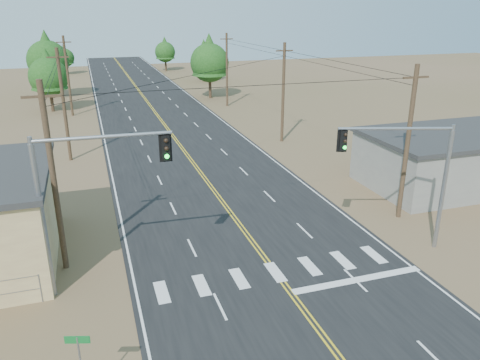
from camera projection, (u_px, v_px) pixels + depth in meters
name	position (u px, v px, depth m)	size (l,w,h in m)	color
road	(188.00, 155.00, 44.29)	(15.00, 200.00, 0.02)	black
building_right	(462.00, 159.00, 36.66)	(15.00, 8.00, 4.00)	gray
utility_pole_left_near	(53.00, 178.00, 23.40)	(1.80, 0.30, 10.00)	#4C3826
utility_pole_left_mid	(64.00, 105.00, 41.25)	(1.80, 0.30, 10.00)	#4C3826
utility_pole_left_far	(68.00, 76.00, 59.09)	(1.80, 0.30, 10.00)	#4C3826
utility_pole_right_near	(408.00, 143.00, 29.53)	(1.80, 0.30, 10.00)	#4C3826
utility_pole_right_mid	(283.00, 92.00, 47.38)	(1.80, 0.30, 10.00)	#4C3826
utility_pole_right_far	(227.00, 69.00, 65.22)	(1.80, 0.30, 10.00)	#4C3826
signal_mast_left	(80.00, 189.00, 21.36)	(6.23, 0.71, 7.92)	gray
signal_mast_right	(414.00, 167.00, 25.61)	(6.02, 2.07, 7.29)	gray
street_sign	(80.00, 359.00, 15.83)	(0.82, 0.28, 2.86)	gray
tree_left_near	(48.00, 73.00, 61.51)	(5.05, 5.05, 8.42)	#3F2D1E
tree_left_mid	(47.00, 57.00, 70.93)	(6.13, 6.13, 10.22)	#3F2D1E
tree_left_far	(65.00, 56.00, 97.84)	(3.73, 3.73, 6.22)	#3F2D1E
tree_right_near	(209.00, 59.00, 70.88)	(5.84, 5.84, 9.74)	#3F2D1E
tree_right_mid	(204.00, 56.00, 87.77)	(4.70, 4.70, 7.83)	#3F2D1E
tree_right_far	(165.00, 50.00, 103.30)	(4.44, 4.44, 7.40)	#3F2D1E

